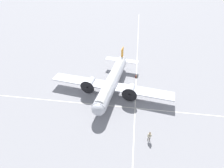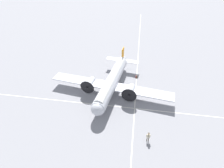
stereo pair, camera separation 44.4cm
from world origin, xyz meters
The scene contains 7 objects.
ground_plane centered at (0.00, 0.00, 0.00)m, with size 300.00×300.00×0.00m, color gray.
apron_line_eastwest centered at (0.00, 5.02, 0.00)m, with size 120.00×0.16×0.01m.
apron_line_northsouth centered at (4.78, 0.00, 0.00)m, with size 0.16×120.00×0.01m.
airliner_main centered at (0.39, -0.06, 2.49)m, with size 19.42×24.96×5.68m.
crew_foreground centered at (11.55, 7.31, 1.12)m, with size 0.31×0.60×1.78m.
suitcase_near_door centered at (-5.53, 4.84, 0.25)m, with size 0.41×0.16×0.54m.
suitcase_upright_spare centered at (-5.56, 5.04, 0.29)m, with size 0.48×0.16×0.61m.
Camera 1 is at (28.73, 3.90, 23.18)m, focal length 28.00 mm.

